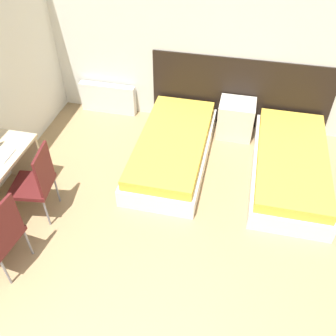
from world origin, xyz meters
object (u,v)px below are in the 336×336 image
object	(u,v)px
bed_near_door	(290,166)
chair_near_laptop	(36,181)
bed_near_window	(172,149)
nightstand	(236,119)

from	to	relation	value
bed_near_door	chair_near_laptop	size ratio (longest dim) A/B	2.15
bed_near_window	chair_near_laptop	xyz separation A→B (m)	(-1.28, -1.28, 0.32)
nightstand	chair_near_laptop	size ratio (longest dim) A/B	0.58
chair_near_laptop	nightstand	bearing A→B (deg)	37.23
nightstand	chair_near_laptop	bearing A→B (deg)	-134.88
nightstand	chair_near_laptop	xyz separation A→B (m)	(-2.07, -2.07, 0.24)
bed_near_door	chair_near_laptop	bearing A→B (deg)	-155.81
bed_near_window	bed_near_door	xyz separation A→B (m)	(1.57, 0.00, 0.00)
bed_near_window	nightstand	size ratio (longest dim) A/B	3.72
bed_near_window	chair_near_laptop	distance (m)	1.84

